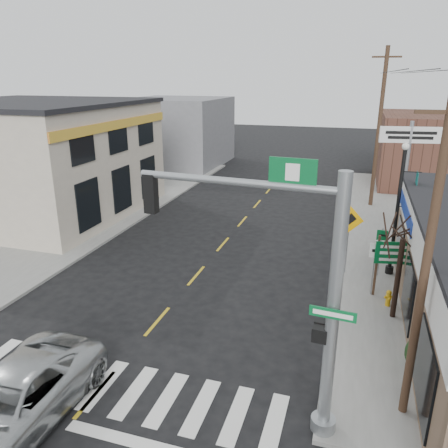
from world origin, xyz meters
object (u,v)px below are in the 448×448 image
(traffic_signal_pole, at_px, (299,280))
(fire_hydrant, at_px, (388,297))
(suv, at_px, (11,401))
(lamp_post, at_px, (400,201))
(dance_center_sign, at_px, (408,152))
(utility_pole_near, at_px, (426,265))
(guide_sign, at_px, (393,259))
(utility_pole_far, at_px, (379,128))
(bare_tree, at_px, (405,224))

(traffic_signal_pole, relative_size, fire_hydrant, 10.34)
(suv, distance_m, fire_hydrant, 12.98)
(lamp_post, relative_size, dance_center_sign, 0.92)
(traffic_signal_pole, height_order, dance_center_sign, traffic_signal_pole)
(fire_hydrant, xyz_separation_m, utility_pole_near, (0.14, -5.71, 3.82))
(fire_hydrant, xyz_separation_m, dance_center_sign, (0.75, 7.39, 4.40))
(traffic_signal_pole, distance_m, fire_hydrant, 8.29)
(utility_pole_near, bearing_deg, guide_sign, 89.11)
(guide_sign, xyz_separation_m, utility_pole_near, (0.07, -6.46, 2.52))
(traffic_signal_pole, height_order, utility_pole_near, utility_pole_near)
(lamp_post, bearing_deg, traffic_signal_pole, -115.23)
(guide_sign, xyz_separation_m, utility_pole_far, (-0.58, 13.47, 3.51))
(traffic_signal_pole, relative_size, dance_center_sign, 1.07)
(dance_center_sign, bearing_deg, lamp_post, -104.46)
(traffic_signal_pole, bearing_deg, lamp_post, 78.79)
(guide_sign, distance_m, fire_hydrant, 1.50)
(dance_center_sign, distance_m, bare_tree, 8.26)
(traffic_signal_pole, relative_size, lamp_post, 1.16)
(fire_hydrant, bearing_deg, suv, -135.85)
(fire_hydrant, height_order, bare_tree, bare_tree)
(guide_sign, bearing_deg, utility_pole_far, 80.75)
(suv, xyz_separation_m, lamp_post, (9.56, 12.13, 2.71))
(fire_hydrant, distance_m, lamp_post, 4.31)
(utility_pole_far, bearing_deg, dance_center_sign, -83.62)
(lamp_post, xyz_separation_m, utility_pole_far, (-0.76, 11.12, 1.82))
(bare_tree, bearing_deg, guide_sign, 92.73)
(lamp_post, bearing_deg, dance_center_sign, 74.01)
(fire_hydrant, relative_size, utility_pole_near, 0.08)
(guide_sign, relative_size, utility_pole_near, 0.31)
(utility_pole_near, bearing_deg, bare_tree, 88.47)
(traffic_signal_pole, xyz_separation_m, lamp_post, (2.86, 10.07, -0.64))
(traffic_signal_pole, xyz_separation_m, utility_pole_far, (2.10, 21.19, 1.18))
(traffic_signal_pole, relative_size, utility_pole_far, 0.67)
(suv, relative_size, lamp_post, 0.95)
(fire_hydrant, xyz_separation_m, lamp_post, (0.25, 3.09, 2.99))
(traffic_signal_pole, height_order, bare_tree, traffic_signal_pole)
(traffic_signal_pole, height_order, guide_sign, traffic_signal_pole)
(traffic_signal_pole, distance_m, bare_tree, 6.80)
(fire_hydrant, bearing_deg, utility_pole_far, 92.06)
(bare_tree, distance_m, utility_pole_far, 15.08)
(suv, height_order, guide_sign, guide_sign)
(guide_sign, bearing_deg, lamp_post, 73.84)
(guide_sign, bearing_deg, suv, -145.48)
(bare_tree, bearing_deg, traffic_signal_pole, -113.87)
(guide_sign, relative_size, dance_center_sign, 0.40)
(suv, height_order, traffic_signal_pole, traffic_signal_pole)
(lamp_post, height_order, utility_pole_far, utility_pole_far)
(suv, xyz_separation_m, fire_hydrant, (9.31, 9.04, -0.28))
(suv, relative_size, traffic_signal_pole, 0.81)
(traffic_signal_pole, bearing_deg, dance_center_sign, 81.48)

